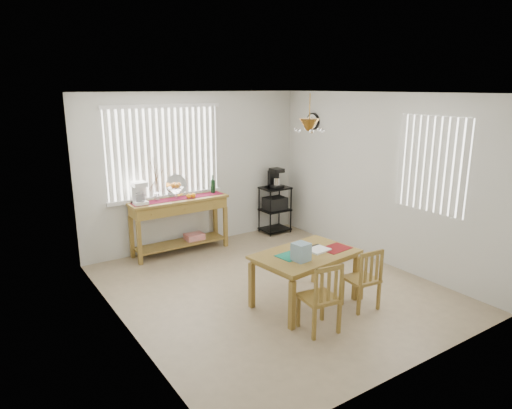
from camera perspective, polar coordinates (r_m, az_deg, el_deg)
ground at (r=6.36m, az=2.03°, el=-10.43°), size 4.00×4.50×0.01m
room_shell at (r=5.86m, az=2.12°, el=4.85°), size 4.20×4.70×2.70m
sideboard at (r=7.56m, az=-9.49°, el=-0.94°), size 1.62×0.46×0.91m
sideboard_items at (r=7.38m, az=-11.66°, el=1.56°), size 1.54×0.39×0.70m
wire_cart at (r=8.53m, az=2.39°, el=-0.09°), size 0.51×0.41×0.87m
cart_items at (r=8.43m, az=2.39°, el=3.29°), size 0.20×0.25×0.36m
dining_table at (r=5.74m, az=6.19°, el=-6.77°), size 1.35×0.96×0.68m
table_items at (r=5.53m, az=6.17°, el=-5.85°), size 1.01×0.44×0.22m
chair_left at (r=5.20m, az=8.12°, el=-11.49°), size 0.43×0.43×0.83m
chair_right at (r=5.81m, az=13.25°, el=-9.07°), size 0.40×0.40×0.79m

